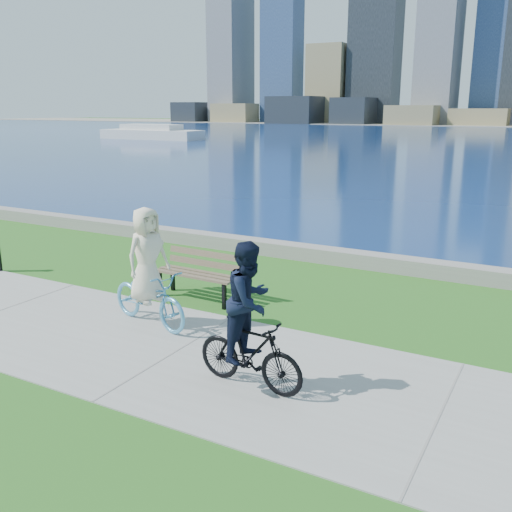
{
  "coord_description": "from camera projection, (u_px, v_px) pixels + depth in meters",
  "views": [
    {
      "loc": [
        5.07,
        -6.54,
        3.7
      ],
      "look_at": [
        0.25,
        2.18,
        1.1
      ],
      "focal_mm": 40.0,
      "sensor_mm": 36.0,
      "label": 1
    }
  ],
  "objects": [
    {
      "name": "seawall",
      "position": [
        326.0,
        255.0,
        14.05
      ],
      "size": [
        90.0,
        0.5,
        0.35
      ],
      "primitive_type": "cube",
      "color": "slate",
      "rests_on": "ground"
    },
    {
      "name": "cyclist_woman",
      "position": [
        149.0,
        282.0,
        9.8
      ],
      "size": [
        1.08,
        1.99,
        2.08
      ],
      "rotation": [
        0.0,
        0.0,
        1.33
      ],
      "color": "#56A7D3",
      "rests_on": "ground"
    },
    {
      "name": "concrete_path",
      "position": [
        174.0,
        353.0,
        8.84
      ],
      "size": [
        80.0,
        3.5,
        0.02
      ],
      "primitive_type": "cube",
      "color": "gray",
      "rests_on": "ground"
    },
    {
      "name": "park_bench",
      "position": [
        200.0,
        271.0,
        11.29
      ],
      "size": [
        1.81,
        0.68,
        0.93
      ],
      "rotation": [
        0.0,
        0.0,
        -0.04
      ],
      "color": "black",
      "rests_on": "ground"
    },
    {
      "name": "cyclist_man",
      "position": [
        250.0,
        328.0,
        7.53
      ],
      "size": [
        0.65,
        1.65,
        2.03
      ],
      "rotation": [
        0.0,
        0.0,
        1.5
      ],
      "color": "black",
      "rests_on": "ground"
    },
    {
      "name": "ground",
      "position": [
        174.0,
        353.0,
        8.84
      ],
      "size": [
        320.0,
        320.0,
        0.0
      ],
      "primitive_type": "plane",
      "color": "#205616",
      "rests_on": "ground"
    },
    {
      "name": "ferry_near",
      "position": [
        152.0,
        133.0,
        68.13
      ],
      "size": [
        13.01,
        3.72,
        1.77
      ],
      "color": "silver",
      "rests_on": "ground"
    }
  ]
}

